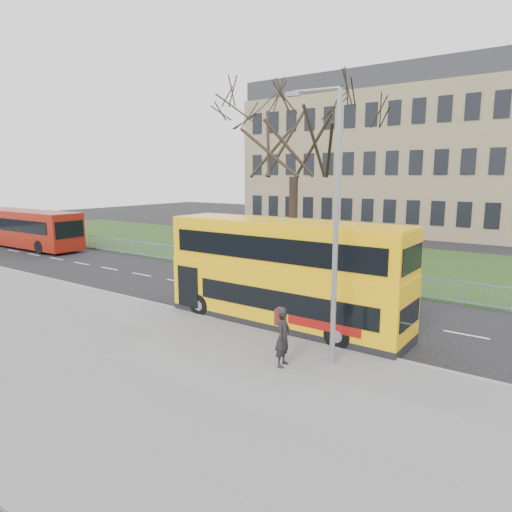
{
  "coord_description": "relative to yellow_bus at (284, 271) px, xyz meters",
  "views": [
    {
      "loc": [
        12.01,
        -15.19,
        5.83
      ],
      "look_at": [
        0.48,
        1.0,
        2.31
      ],
      "focal_mm": 32.0,
      "sensor_mm": 36.0,
      "label": 1
    }
  ],
  "objects": [
    {
      "name": "bare_tree",
      "position": [
        -5.89,
        10.51,
        4.64
      ],
      "size": [
        9.46,
        9.46,
        13.51
      ],
      "primitive_type": null,
      "color": "black",
      "rests_on": "grass_verge"
    },
    {
      "name": "kerb",
      "position": [
        -2.89,
        -1.04,
        -2.12
      ],
      "size": [
        80.0,
        0.2,
        0.14
      ],
      "primitive_type": "cube",
      "color": "gray",
      "rests_on": "ground"
    },
    {
      "name": "ground",
      "position": [
        -2.89,
        0.51,
        -2.19
      ],
      "size": [
        120.0,
        120.0,
        0.0
      ],
      "primitive_type": "plane",
      "color": "black",
      "rests_on": "ground"
    },
    {
      "name": "pavement",
      "position": [
        -2.89,
        -6.24,
        -2.13
      ],
      "size": [
        80.0,
        10.5,
        0.12
      ],
      "primitive_type": "cube",
      "color": "slate",
      "rests_on": "ground"
    },
    {
      "name": "yellow_bus",
      "position": [
        0.0,
        0.0,
        0.0
      ],
      "size": [
        9.76,
        2.41,
        4.08
      ],
      "rotation": [
        0.0,
        0.0,
        -0.01
      ],
      "color": "#FFBA0A",
      "rests_on": "ground"
    },
    {
      "name": "civic_building",
      "position": [
        -7.89,
        35.51,
        4.81
      ],
      "size": [
        30.0,
        15.0,
        14.0
      ],
      "primitive_type": "cube",
      "color": "#8A7357",
      "rests_on": "ground"
    },
    {
      "name": "pedestrian",
      "position": [
        2.19,
        -3.54,
        -1.16
      ],
      "size": [
        0.55,
        0.74,
        1.83
      ],
      "primitive_type": "imported",
      "rotation": [
        0.0,
        0.0,
        1.75
      ],
      "color": "black",
      "rests_on": "pavement"
    },
    {
      "name": "grass_verge",
      "position": [
        -2.89,
        14.81,
        -2.15
      ],
      "size": [
        80.0,
        15.4,
        0.08
      ],
      "primitive_type": "cube",
      "color": "#1B3B15",
      "rests_on": "ground"
    },
    {
      "name": "guard_railing",
      "position": [
        -2.89,
        7.11,
        -1.64
      ],
      "size": [
        40.0,
        0.12,
        1.1
      ],
      "primitive_type": null,
      "color": "#7391CD",
      "rests_on": "ground"
    },
    {
      "name": "red_bus",
      "position": [
        -27.39,
        4.53,
        -0.57
      ],
      "size": [
        11.57,
        2.85,
        3.04
      ],
      "rotation": [
        0.0,
        0.0,
        0.02
      ],
      "color": "maroon",
      "rests_on": "ground"
    },
    {
      "name": "street_lamp",
      "position": [
        3.21,
        -2.5,
        2.41
      ],
      "size": [
        1.73,
        0.36,
        8.17
      ],
      "rotation": [
        0.0,
        0.0,
        0.12
      ],
      "color": "gray",
      "rests_on": "pavement"
    }
  ]
}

